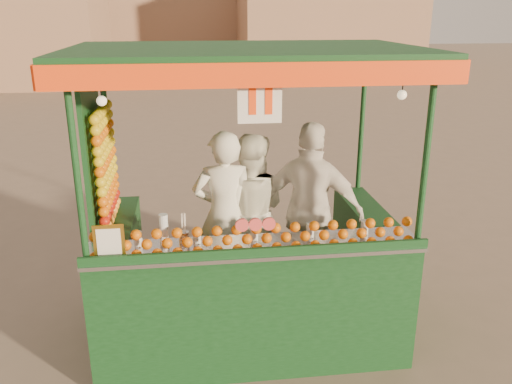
{
  "coord_description": "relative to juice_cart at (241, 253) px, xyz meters",
  "views": [
    {
      "loc": [
        -0.39,
        -4.75,
        3.05
      ],
      "look_at": [
        0.21,
        -0.09,
        1.44
      ],
      "focal_mm": 37.22,
      "sensor_mm": 36.0,
      "label": 1
    }
  ],
  "objects": [
    {
      "name": "ground",
      "position": [
        -0.04,
        0.25,
        -0.89
      ],
      "size": [
        90.0,
        90.0,
        0.0
      ],
      "primitive_type": "plane",
      "color": "#715F50",
      "rests_on": "ground"
    },
    {
      "name": "building_right",
      "position": [
        6.96,
        24.25,
        1.61
      ],
      "size": [
        9.0,
        6.0,
        5.0
      ],
      "primitive_type": "cube",
      "color": "#906952",
      "rests_on": "ground"
    },
    {
      "name": "building_center",
      "position": [
        -2.04,
        30.25,
        2.61
      ],
      "size": [
        14.0,
        7.0,
        7.0
      ],
      "primitive_type": "cube",
      "color": "#906952",
      "rests_on": "ground"
    },
    {
      "name": "juice_cart",
      "position": [
        0.0,
        0.0,
        0.0
      ],
      "size": [
        3.04,
        1.97,
        2.76
      ],
      "color": "#0E3314",
      "rests_on": "ground"
    },
    {
      "name": "vendor_left",
      "position": [
        -0.12,
        0.33,
        0.26
      ],
      "size": [
        0.61,
        0.41,
        1.68
      ],
      "rotation": [
        0.0,
        0.0,
        3.14
      ],
      "color": "white",
      "rests_on": "ground"
    },
    {
      "name": "vendor_middle",
      "position": [
        0.14,
        0.49,
        0.23
      ],
      "size": [
        0.9,
        0.77,
        1.6
      ],
      "rotation": [
        0.0,
        0.0,
        2.91
      ],
      "color": "white",
      "rests_on": "ground"
    },
    {
      "name": "vendor_right",
      "position": [
        0.72,
        0.22,
        0.3
      ],
      "size": [
        1.11,
        0.82,
        1.75
      ],
      "rotation": [
        0.0,
        0.0,
        2.7
      ],
      "color": "white",
      "rests_on": "ground"
    }
  ]
}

